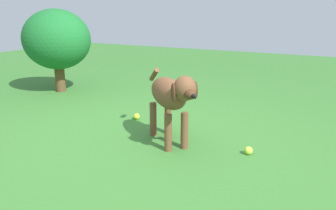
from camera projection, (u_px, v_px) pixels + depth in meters
ground at (139, 146)px, 2.84m from camera, size 14.00×14.00×0.00m
dog at (170, 96)px, 2.77m from camera, size 0.77×0.66×0.65m
tennis_ball_0 at (137, 116)px, 3.52m from camera, size 0.07×0.07×0.07m
tennis_ball_1 at (248, 151)px, 2.66m from camera, size 0.07×0.07×0.07m
shrub_near at (57, 40)px, 4.56m from camera, size 0.96×0.87×1.14m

